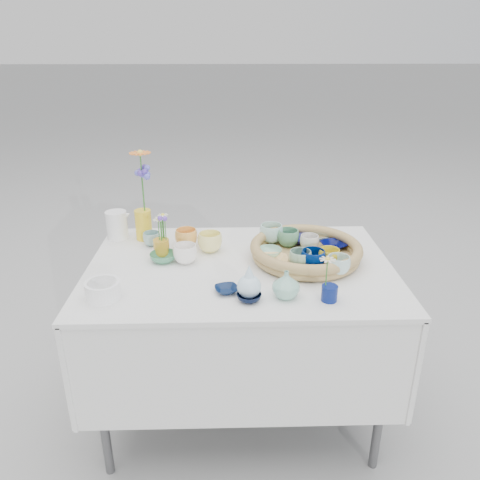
{
  "coord_description": "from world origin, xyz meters",
  "views": [
    {
      "loc": [
        -0.05,
        -1.75,
        1.62
      ],
      "look_at": [
        0.0,
        0.02,
        0.87
      ],
      "focal_mm": 35.0,
      "sensor_mm": 36.0,
      "label": 1
    }
  ],
  "objects_px": {
    "display_table": "(240,409)",
    "wicker_tray": "(306,251)",
    "bud_vase_seafoam": "(286,284)",
    "tall_vase_yellow": "(144,225)"
  },
  "relations": [
    {
      "from": "wicker_tray",
      "to": "bud_vase_seafoam",
      "type": "bearing_deg",
      "value": -110.95
    },
    {
      "from": "bud_vase_seafoam",
      "to": "display_table",
      "type": "bearing_deg",
      "value": 120.47
    },
    {
      "from": "display_table",
      "to": "wicker_tray",
      "type": "bearing_deg",
      "value": 10.12
    },
    {
      "from": "bud_vase_seafoam",
      "to": "tall_vase_yellow",
      "type": "xyz_separation_m",
      "value": [
        -0.6,
        0.56,
        0.02
      ]
    },
    {
      "from": "wicker_tray",
      "to": "bud_vase_seafoam",
      "type": "xyz_separation_m",
      "value": [
        -0.12,
        -0.32,
        0.01
      ]
    },
    {
      "from": "bud_vase_seafoam",
      "to": "tall_vase_yellow",
      "type": "height_order",
      "value": "tall_vase_yellow"
    },
    {
      "from": "display_table",
      "to": "tall_vase_yellow",
      "type": "bearing_deg",
      "value": 146.29
    },
    {
      "from": "display_table",
      "to": "tall_vase_yellow",
      "type": "height_order",
      "value": "tall_vase_yellow"
    },
    {
      "from": "wicker_tray",
      "to": "tall_vase_yellow",
      "type": "relative_size",
      "value": 3.32
    },
    {
      "from": "display_table",
      "to": "tall_vase_yellow",
      "type": "xyz_separation_m",
      "value": [
        -0.44,
        0.3,
        0.84
      ]
    }
  ]
}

